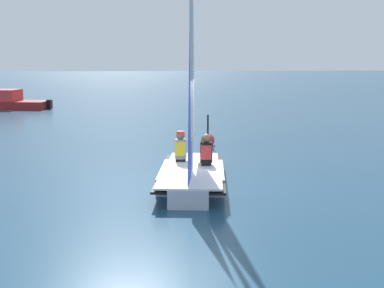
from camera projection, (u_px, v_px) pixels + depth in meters
name	position (u px, v px, depth m)	size (l,w,h in m)	color
ground_plane	(192.00, 185.00, 11.52)	(260.00, 260.00, 0.00)	navy
sailboat_main	(192.00, 151.00, 11.41)	(2.09, 4.15, 5.83)	#B2BCCC
sailor_helm	(206.00, 156.00, 11.85)	(0.34, 0.38, 1.16)	black
sailor_crew	(181.00, 152.00, 12.32)	(0.34, 0.38, 1.16)	black
motorboat_distant	(10.00, 102.00, 29.75)	(4.92, 2.75, 1.19)	maroon
buoy_marker	(208.00, 140.00, 16.94)	(0.48, 0.48, 1.15)	red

